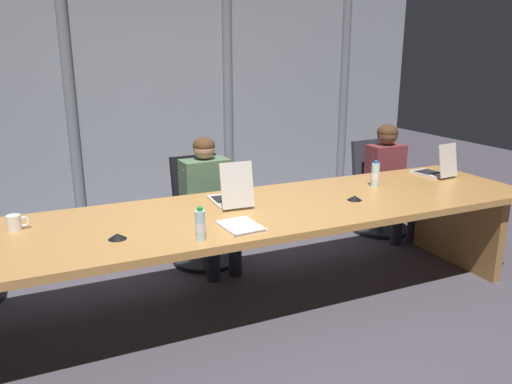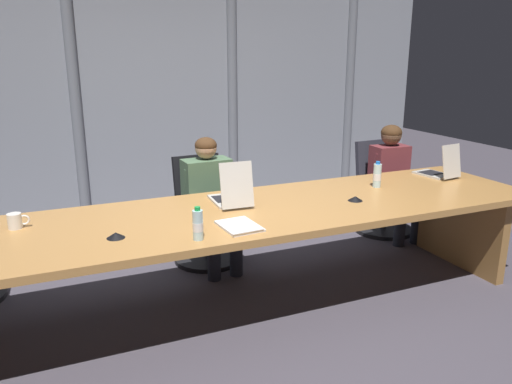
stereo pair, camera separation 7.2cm
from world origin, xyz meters
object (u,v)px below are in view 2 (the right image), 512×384
object	(u,v)px
laptop_center	(439,170)
conference_mic_left_side	(116,235)
office_chair_center	(382,198)
coffee_mug_near	(15,221)
laptop_left_mid	(231,196)
person_center	(394,174)
spiral_notepad	(240,226)
office_chair_left_mid	(205,223)
water_bottle_secondary	(377,176)
conference_mic_right_side	(355,198)
water_bottle_primary	(198,225)
person_left_mid	(211,196)

from	to	relation	value
laptop_center	conference_mic_left_side	size ratio (longest dim) A/B	3.52
office_chair_center	coffee_mug_near	size ratio (longest dim) A/B	7.10
laptop_left_mid	office_chair_center	distance (m)	2.20
laptop_center	person_center	bearing A→B (deg)	-7.35
conference_mic_left_side	person_center	bearing A→B (deg)	19.84
coffee_mug_near	spiral_notepad	xyz separation A→B (m)	(1.29, -0.54, -0.04)
laptop_left_mid	laptop_center	xyz separation A→B (m)	(1.99, 0.05, -0.01)
laptop_center	conference_mic_left_side	world-z (taller)	laptop_center
office_chair_left_mid	water_bottle_secondary	world-z (taller)	water_bottle_secondary
laptop_center	conference_mic_right_side	xyz separation A→B (m)	(-1.11, -0.34, -0.04)
office_chair_left_mid	conference_mic_right_side	distance (m)	1.45
water_bottle_primary	conference_mic_left_side	size ratio (longest dim) A/B	1.84
laptop_left_mid	person_left_mid	bearing A→B (deg)	-2.34
office_chair_center	conference_mic_right_side	xyz separation A→B (m)	(-1.11, -1.10, 0.43)
water_bottle_primary	coffee_mug_near	bearing A→B (deg)	147.31
coffee_mug_near	conference_mic_right_side	xyz separation A→B (m)	(2.30, -0.33, -0.03)
water_bottle_secondary	conference_mic_right_side	xyz separation A→B (m)	(-0.38, -0.26, -0.08)
laptop_center	office_chair_left_mid	xyz separation A→B (m)	(-1.94, 0.76, -0.47)
person_left_mid	conference_mic_left_side	world-z (taller)	person_left_mid
laptop_left_mid	person_left_mid	xyz separation A→B (m)	(0.06, 0.66, -0.18)
water_bottle_primary	coffee_mug_near	world-z (taller)	water_bottle_primary
water_bottle_secondary	spiral_notepad	xyz separation A→B (m)	(-1.39, -0.47, -0.09)
laptop_left_mid	water_bottle_secondary	world-z (taller)	laptop_left_mid
conference_mic_right_side	laptop_left_mid	bearing A→B (deg)	161.80
water_bottle_primary	conference_mic_left_side	distance (m)	0.50
person_center	office_chair_center	bearing A→B (deg)	-177.58
person_left_mid	person_center	xyz separation A→B (m)	(1.93, -0.00, 0.01)
person_left_mid	person_center	distance (m)	1.93
spiral_notepad	laptop_center	bearing A→B (deg)	10.06
office_chair_left_mid	water_bottle_secondary	size ratio (longest dim) A/B	4.34
laptop_left_mid	office_chair_left_mid	distance (m)	0.94
conference_mic_right_side	spiral_notepad	size ratio (longest dim) A/B	0.34
water_bottle_secondary	conference_mic_left_side	xyz separation A→B (m)	(-2.14, -0.35, -0.08)
office_chair_left_mid	office_chair_center	xyz separation A→B (m)	(1.94, 0.00, 0.00)
office_chair_left_mid	person_left_mid	distance (m)	0.33
office_chair_left_mid	water_bottle_primary	size ratio (longest dim) A/B	4.60
office_chair_left_mid	water_bottle_primary	bearing A→B (deg)	-22.10
person_center	coffee_mug_near	xyz separation A→B (m)	(-3.41, -0.61, 0.16)
office_chair_left_mid	office_chair_center	world-z (taller)	office_chair_center
office_chair_center	conference_mic_right_side	size ratio (longest dim) A/B	8.48
water_bottle_secondary	coffee_mug_near	xyz separation A→B (m)	(-2.68, 0.07, -0.05)
water_bottle_primary	conference_mic_left_side	world-z (taller)	water_bottle_primary
person_center	water_bottle_secondary	bearing A→B (deg)	-44.10
person_left_mid	conference_mic_right_side	size ratio (longest dim) A/B	10.25
office_chair_left_mid	office_chair_center	distance (m)	1.94
water_bottle_secondary	conference_mic_left_side	distance (m)	2.17
office_chair_left_mid	person_left_mid	bearing A→B (deg)	0.23
office_chair_center	person_center	xyz separation A→B (m)	(-0.00, -0.16, 0.30)
laptop_center	office_chair_left_mid	world-z (taller)	laptop_center
water_bottle_secondary	conference_mic_right_side	size ratio (longest dim) A/B	1.95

